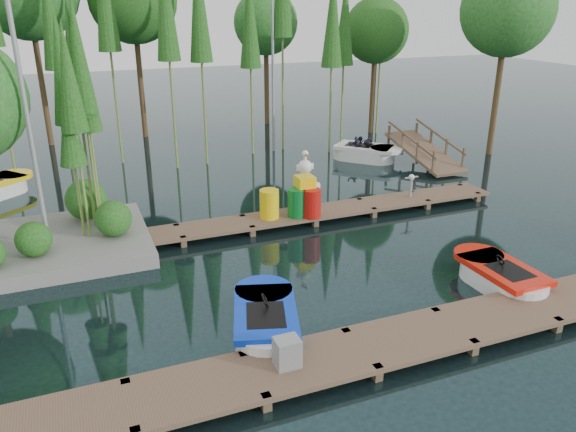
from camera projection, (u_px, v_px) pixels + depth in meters
name	position (u px, v px, depth m)	size (l,w,h in m)	color
ground_plane	(277.00, 264.00, 14.68)	(90.00, 90.00, 0.00)	#1A2F31
near_dock	(361.00, 350.00, 10.71)	(18.00, 1.50, 0.50)	brown
far_dock	(279.00, 218.00, 17.11)	(15.00, 1.20, 0.50)	brown
tree_screen	(124.00, 9.00, 20.92)	(34.42, 18.53, 10.31)	#4B3720
lamp_island	(24.00, 99.00, 13.39)	(0.30, 0.30, 7.25)	gray
lamp_rear	(273.00, 54.00, 24.04)	(0.30, 0.30, 7.25)	gray
ramp	(425.00, 151.00, 23.21)	(1.50, 3.94, 1.49)	brown
boat_blue	(265.00, 321.00, 11.58)	(2.03, 3.05, 0.94)	white
boat_red	(500.00, 278.00, 13.42)	(1.26, 2.69, 0.90)	white
boat_white_far	(365.00, 153.00, 24.01)	(3.05, 3.09, 1.42)	white
utility_cabinet	(287.00, 352.00, 10.06)	(0.45, 0.38, 0.55)	gray
yellow_barrel	(269.00, 204.00, 16.82)	(0.58, 0.58, 0.88)	yellow
drum_cluster	(306.00, 196.00, 17.03)	(1.16, 1.07, 2.00)	#0B6523
seagull_post	(411.00, 182.00, 18.51)	(0.50, 0.27, 0.80)	gray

